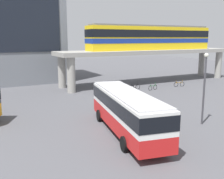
{
  "coord_description": "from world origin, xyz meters",
  "views": [
    {
      "loc": [
        -10.04,
        -17.66,
        7.21
      ],
      "look_at": [
        2.02,
        4.86,
        2.2
      ],
      "focal_mm": 42.43,
      "sensor_mm": 36.0,
      "label": 1
    }
  ],
  "objects_px": {
    "bicycle_green": "(153,87)",
    "bicycle_red": "(118,89)",
    "bicycle_black": "(135,87)",
    "bicycle_orange": "(179,84)",
    "train": "(152,37)",
    "bicycle_silver": "(133,91)",
    "bus_main": "(126,108)",
    "bicycle_brown": "(113,93)"
  },
  "relations": [
    {
      "from": "bicycle_black",
      "to": "bicycle_silver",
      "type": "bearing_deg",
      "value": -129.51
    },
    {
      "from": "bicycle_brown",
      "to": "bicycle_black",
      "type": "distance_m",
      "value": 5.07
    },
    {
      "from": "bicycle_orange",
      "to": "bicycle_red",
      "type": "relative_size",
      "value": 1.03
    },
    {
      "from": "train",
      "to": "bicycle_black",
      "type": "relative_size",
      "value": 12.32
    },
    {
      "from": "train",
      "to": "bicycle_silver",
      "type": "bearing_deg",
      "value": -140.46
    },
    {
      "from": "bicycle_green",
      "to": "bicycle_black",
      "type": "relative_size",
      "value": 0.98
    },
    {
      "from": "bicycle_green",
      "to": "bicycle_red",
      "type": "height_order",
      "value": "same"
    },
    {
      "from": "train",
      "to": "bus_main",
      "type": "height_order",
      "value": "train"
    },
    {
      "from": "train",
      "to": "bicycle_silver",
      "type": "distance_m",
      "value": 11.92
    },
    {
      "from": "train",
      "to": "bicycle_red",
      "type": "height_order",
      "value": "train"
    },
    {
      "from": "bicycle_black",
      "to": "bicycle_orange",
      "type": "xyz_separation_m",
      "value": [
        7.25,
        -1.03,
        0.0
      ]
    },
    {
      "from": "train",
      "to": "bus_main",
      "type": "distance_m",
      "value": 25.03
    },
    {
      "from": "train",
      "to": "bicycle_green",
      "type": "relative_size",
      "value": 12.52
    },
    {
      "from": "bicycle_silver",
      "to": "bicycle_red",
      "type": "bearing_deg",
      "value": 125.25
    },
    {
      "from": "train",
      "to": "bicycle_red",
      "type": "relative_size",
      "value": 12.84
    },
    {
      "from": "bicycle_red",
      "to": "train",
      "type": "bearing_deg",
      "value": 26.49
    },
    {
      "from": "bicycle_brown",
      "to": "bicycle_orange",
      "type": "bearing_deg",
      "value": 4.68
    },
    {
      "from": "bicycle_brown",
      "to": "bicycle_green",
      "type": "height_order",
      "value": "same"
    },
    {
      "from": "bus_main",
      "to": "bicycle_black",
      "type": "distance_m",
      "value": 17.52
    },
    {
      "from": "bicycle_green",
      "to": "bicycle_silver",
      "type": "bearing_deg",
      "value": -171.45
    },
    {
      "from": "bus_main",
      "to": "bicycle_silver",
      "type": "bearing_deg",
      "value": 55.5
    },
    {
      "from": "bicycle_brown",
      "to": "bicycle_green",
      "type": "bearing_deg",
      "value": 5.55
    },
    {
      "from": "train",
      "to": "bicycle_orange",
      "type": "height_order",
      "value": "train"
    },
    {
      "from": "bus_main",
      "to": "bicycle_black",
      "type": "relative_size",
      "value": 6.32
    },
    {
      "from": "bicycle_silver",
      "to": "bicycle_green",
      "type": "height_order",
      "value": "same"
    },
    {
      "from": "bicycle_green",
      "to": "bicycle_orange",
      "type": "height_order",
      "value": "same"
    },
    {
      "from": "bicycle_silver",
      "to": "bicycle_black",
      "type": "distance_m",
      "value": 2.47
    },
    {
      "from": "bicycle_brown",
      "to": "bicycle_red",
      "type": "xyz_separation_m",
      "value": [
        1.8,
        1.91,
        0.0
      ]
    },
    {
      "from": "bus_main",
      "to": "bicycle_green",
      "type": "relative_size",
      "value": 6.43
    },
    {
      "from": "bicycle_silver",
      "to": "bicycle_red",
      "type": "relative_size",
      "value": 0.96
    },
    {
      "from": "bus_main",
      "to": "bicycle_orange",
      "type": "bearing_deg",
      "value": 37.38
    },
    {
      "from": "bicycle_silver",
      "to": "bicycle_orange",
      "type": "bearing_deg",
      "value": 5.64
    },
    {
      "from": "bicycle_green",
      "to": "train",
      "type": "bearing_deg",
      "value": 56.06
    },
    {
      "from": "bus_main",
      "to": "bicycle_brown",
      "type": "relative_size",
      "value": 6.33
    },
    {
      "from": "bicycle_red",
      "to": "bicycle_black",
      "type": "bearing_deg",
      "value": 1.9
    },
    {
      "from": "bus_main",
      "to": "bicycle_red",
      "type": "xyz_separation_m",
      "value": [
        7.21,
        14.16,
        -1.63
      ]
    },
    {
      "from": "bicycle_red",
      "to": "bicycle_brown",
      "type": "bearing_deg",
      "value": -133.26
    },
    {
      "from": "bicycle_black",
      "to": "bicycle_red",
      "type": "xyz_separation_m",
      "value": [
        -2.85,
        -0.09,
        0.0
      ]
    },
    {
      "from": "bicycle_green",
      "to": "bicycle_orange",
      "type": "xyz_separation_m",
      "value": [
        5.12,
        0.31,
        0.0
      ]
    },
    {
      "from": "bus_main",
      "to": "bicycle_black",
      "type": "bearing_deg",
      "value": 54.79
    },
    {
      "from": "bus_main",
      "to": "train",
      "type": "bearing_deg",
      "value": 49.24
    },
    {
      "from": "bicycle_brown",
      "to": "train",
      "type": "bearing_deg",
      "value": 30.74
    }
  ]
}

